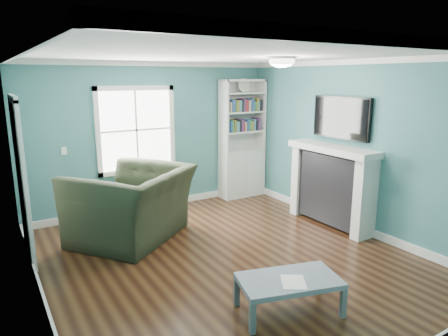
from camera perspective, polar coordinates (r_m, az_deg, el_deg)
floor at (r=5.41m, az=0.52°, el=-12.77°), size 5.00×5.00×0.00m
room_walls at (r=4.93m, az=0.56°, el=4.02°), size 5.00×5.00×5.00m
trim at (r=5.00m, az=0.55°, el=0.11°), size 4.50×5.00×2.60m
window at (r=7.06m, az=-12.40°, el=5.32°), size 1.40×0.06×1.50m
bookshelf at (r=7.90m, az=2.55°, el=2.52°), size 0.90×0.35×2.31m
fireplace at (r=6.59m, az=15.08°, el=-2.57°), size 0.44×1.58×1.30m
tv at (r=6.49m, az=16.39°, el=6.91°), size 0.06×1.10×0.65m
door at (r=5.69m, az=-26.99°, el=-1.44°), size 0.12×0.98×2.17m
ceiling_fixture at (r=5.49m, az=8.26°, el=14.92°), size 0.38×0.38×0.15m
light_switch at (r=6.80m, az=-21.87°, el=2.28°), size 0.08×0.01×0.12m
recliner at (r=5.96m, az=-13.02°, el=-3.45°), size 1.90×1.79×1.40m
coffee_table at (r=4.23m, az=9.28°, el=-15.85°), size 1.12×0.80×0.37m
paper_sheet at (r=4.15m, az=9.91°, el=-15.74°), size 0.35×0.37×0.00m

